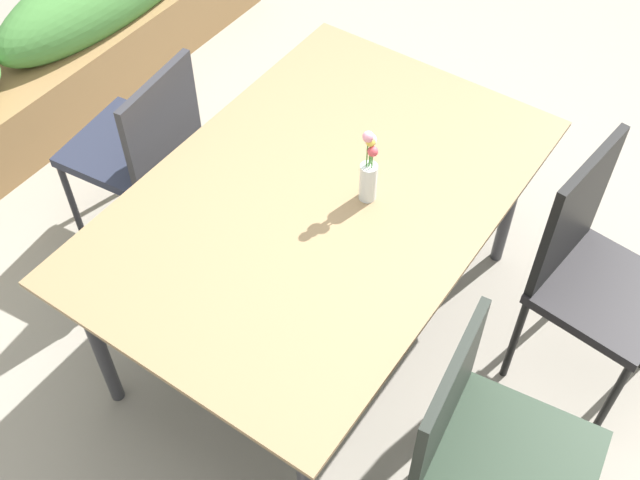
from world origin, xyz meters
TOP-DOWN VIEW (x-y plane):
  - ground_plane at (0.00, 0.00)m, footprint 12.00×12.00m
  - dining_table at (-0.09, -0.02)m, footprint 1.63×1.09m
  - chair_far_side at (-0.10, 0.84)m, footprint 0.48×0.48m
  - chair_near_right at (0.28, -0.86)m, footprint 0.46×0.46m
  - chair_near_left at (-0.47, -0.86)m, footprint 0.53×0.53m
  - flower_vase at (-0.01, -0.15)m, footprint 0.06×0.06m
  - planter_box at (-0.00, 1.79)m, footprint 3.23×0.44m

SIDE VIEW (x-z plane):
  - ground_plane at x=0.00m, z-range 0.00..0.00m
  - planter_box at x=0.00m, z-range -0.03..0.65m
  - chair_near_left at x=-0.47m, z-range 0.08..0.96m
  - chair_far_side at x=-0.10m, z-range 0.08..0.96m
  - chair_near_right at x=0.28m, z-range 0.07..1.07m
  - dining_table at x=-0.09m, z-range 0.32..1.05m
  - flower_vase at x=-0.01m, z-range 0.72..1.00m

